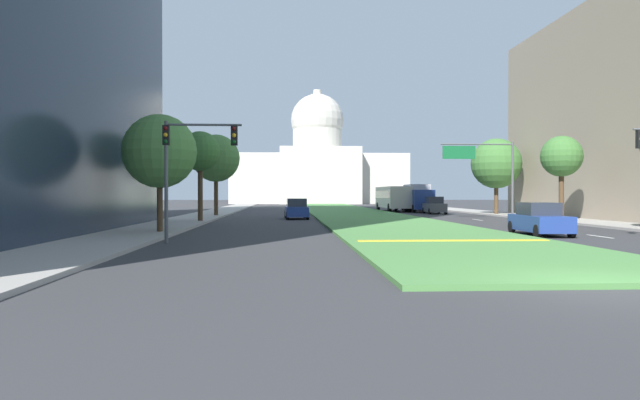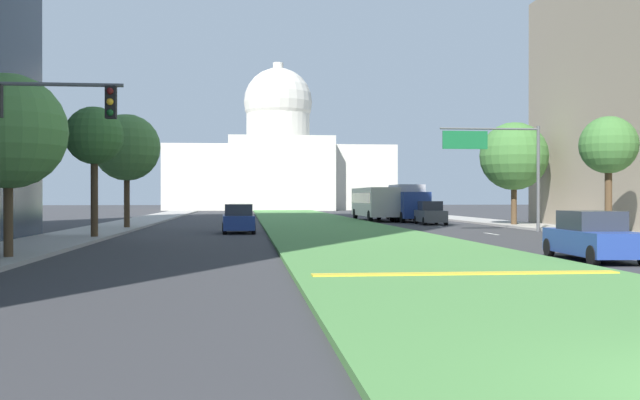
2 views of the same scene
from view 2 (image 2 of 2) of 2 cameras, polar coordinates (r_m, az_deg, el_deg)
name	(u,v)px [view 2 (image 2 of 2)]	position (r m, az deg, el deg)	size (l,w,h in m)	color
ground_plane	(308,220)	(66.35, -0.98, -1.61)	(262.00, 262.00, 0.00)	#333335
grass_median	(314,222)	(60.42, -0.50, -1.72)	(8.92, 107.18, 0.14)	#4C8442
median_curb_nose	(467,273)	(19.14, 11.46, -5.67)	(8.03, 0.50, 0.04)	gold
lane_dashes_right	(429,224)	(56.83, 8.57, -1.91)	(0.16, 69.82, 0.01)	silver
sidewalk_left	(123,225)	(54.92, -15.19, -1.92)	(4.00, 107.18, 0.15)	#9E9991
sidewalk_right	(508,224)	(57.86, 14.58, -1.81)	(4.00, 107.18, 0.15)	#9E9991
capitol_building	(278,165)	(125.04, -3.29, 2.80)	(37.59, 25.39, 25.38)	beige
traffic_light_near_left	(30,133)	(20.22, -21.82, 4.95)	(3.34, 0.35, 5.20)	#515456
overhead_guide_sign	(501,155)	(45.71, 14.03, 3.42)	(6.29, 0.20, 6.50)	#515456
street_tree_left_near	(8,132)	(26.27, -23.30, 4.96)	(3.83, 3.83, 6.23)	#4C3823
street_tree_left_mid	(94,137)	(38.12, -17.32, 4.76)	(2.90, 2.90, 6.66)	#4C3823
street_tree_right_mid	(608,146)	(41.63, 21.72, 3.97)	(3.06, 3.06, 6.44)	#4C3823
street_tree_left_far	(127,148)	(49.24, -14.94, 3.99)	(4.36, 4.36, 7.56)	#4C3823
street_tree_right_far	(514,156)	(54.41, 15.00, 3.33)	(4.92, 4.92, 7.55)	#4C3823
sedan_lead_stopped	(593,237)	(26.00, 20.64, -2.75)	(2.08, 4.74, 1.66)	navy
sedan_midblock	(238,219)	(43.20, -6.45, -1.53)	(2.01, 4.43, 1.72)	navy
sedan_distant	(430,214)	(56.79, 8.67, -1.07)	(2.02, 4.25, 1.81)	#4C5156
sedan_far_horizon	(399,211)	(69.55, 6.20, -0.86)	(2.04, 4.32, 1.72)	maroon
box_truck_delivery	(409,202)	(62.72, 6.98, -0.18)	(2.40, 6.40, 3.20)	navy
city_bus	(374,201)	(65.55, 4.29, -0.08)	(2.62, 11.00, 2.95)	beige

